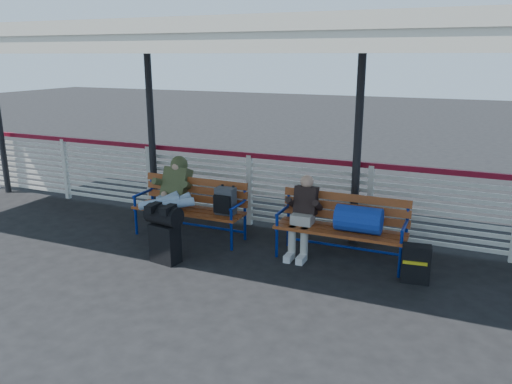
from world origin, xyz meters
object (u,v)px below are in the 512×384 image
at_px(luggage_stack, 164,231).
at_px(suitcase_side, 416,264).
at_px(bench_right, 351,220).
at_px(companion_person, 303,215).
at_px(traveler_man, 170,198).
at_px(bench_left, 199,202).

relative_size(luggage_stack, suitcase_side, 1.68).
distance_m(luggage_stack, suitcase_side, 3.34).
bearing_deg(luggage_stack, bench_right, 32.36).
bearing_deg(companion_person, traveler_man, -170.26).
xyz_separation_m(bench_left, traveler_man, (-0.30, -0.35, 0.12)).
height_order(traveler_man, suitcase_side, traveler_man).
bearing_deg(traveler_man, luggage_stack, -63.30).
bearing_deg(bench_right, companion_person, -179.76).
distance_m(bench_right, suitcase_side, 1.03).
xyz_separation_m(bench_left, bench_right, (2.38, -0.01, 0.02)).
bearing_deg(bench_left, companion_person, -0.30).
height_order(luggage_stack, suitcase_side, luggage_stack).
relative_size(luggage_stack, traveler_man, 0.50).
bearing_deg(companion_person, bench_left, 179.70).
bearing_deg(luggage_stack, suitcase_side, 21.20).
relative_size(bench_right, traveler_man, 1.10).
distance_m(bench_left, companion_person, 1.69).
bearing_deg(companion_person, suitcase_side, -10.54).
relative_size(companion_person, suitcase_side, 2.33).
xyz_separation_m(luggage_stack, traveler_man, (-0.35, 0.69, 0.26)).
distance_m(bench_left, suitcase_side, 3.32).
relative_size(bench_left, companion_person, 1.57).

